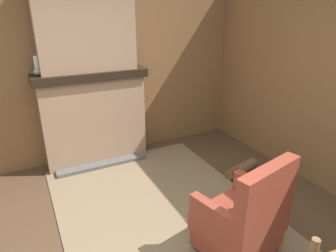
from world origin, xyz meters
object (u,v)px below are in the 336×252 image
object	(u,v)px
armchair	(243,220)
oil_lamp_vase	(37,68)
firewood_stack	(245,173)
decorative_plate_on_mantel	(80,61)
storage_case	(103,64)

from	to	relation	value
armchair	oil_lamp_vase	distance (m)	3.04
firewood_stack	oil_lamp_vase	bearing A→B (deg)	-123.16
armchair	decorative_plate_on_mantel	xyz separation A→B (m)	(-2.51, -0.82, 1.12)
firewood_stack	armchair	bearing A→B (deg)	-42.33
oil_lamp_vase	storage_case	world-z (taller)	oil_lamp_vase
firewood_stack	decorative_plate_on_mantel	xyz separation A→B (m)	(-1.51, -1.73, 1.39)
oil_lamp_vase	storage_case	bearing A→B (deg)	89.99
armchair	storage_case	distance (m)	2.75
firewood_stack	decorative_plate_on_mantel	size ratio (longest dim) A/B	1.90
armchair	firewood_stack	distance (m)	1.38
firewood_stack	decorative_plate_on_mantel	world-z (taller)	decorative_plate_on_mantel
armchair	firewood_stack	xyz separation A→B (m)	(-1.00, 0.91, -0.27)
armchair	decorative_plate_on_mantel	size ratio (longest dim) A/B	3.83
armchair	oil_lamp_vase	bearing A→B (deg)	16.17
firewood_stack	storage_case	world-z (taller)	storage_case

